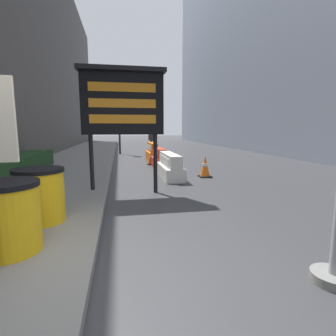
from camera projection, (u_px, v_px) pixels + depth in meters
ground_plane at (93, 277)px, 2.84m from camera, size 120.00×120.00×0.00m
building_left_facade at (17, 4)px, 10.72m from camera, size 0.40×50.40×13.36m
hedge_strip at (3, 171)px, 7.21m from camera, size 0.90×7.50×0.60m
barrel_drum_foreground at (7, 217)px, 3.08m from camera, size 0.75×0.75×0.85m
barrel_drum_middle at (40, 195)px, 4.09m from camera, size 0.75×0.75×0.85m
message_board at (123, 103)px, 6.17m from camera, size 2.04×0.36×3.00m
jersey_barrier_white at (170, 167)px, 8.67m from camera, size 0.61×2.13×0.79m
jersey_barrier_red_striped at (159, 159)px, 10.94m from camera, size 0.54×1.75×0.80m
jersey_barrier_orange_near at (152, 153)px, 13.20m from camera, size 0.51×1.93×0.90m
traffic_cone_near at (205, 167)px, 8.71m from camera, size 0.40×0.40×0.71m
traffic_cone_mid at (151, 158)px, 11.71m from camera, size 0.35×0.35×0.62m
traffic_light_near_curb at (119, 107)px, 16.21m from camera, size 0.28×0.44×4.01m
pedestrian_worker at (153, 137)px, 16.71m from camera, size 0.54×0.47×1.77m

